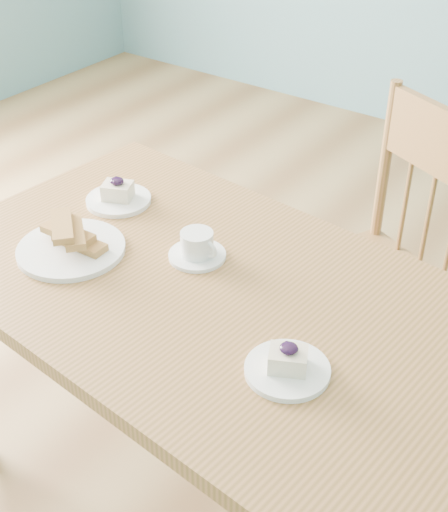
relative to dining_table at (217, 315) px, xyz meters
The scene contains 6 objects.
dining_table is the anchor object (origin of this frame).
dining_chair 0.62m from the dining_table, 76.13° to the left, with size 0.57×0.56×0.96m.
cheesecake_plate_near 0.30m from the dining_table, 26.92° to the right, with size 0.16×0.16×0.07m.
cheesecake_plate_far 0.46m from the dining_table, 160.59° to the left, with size 0.17×0.17×0.07m.
coffee_cup 0.16m from the dining_table, 146.64° to the left, with size 0.13×0.13×0.07m.
biscotti_plate 0.38m from the dining_table, 167.03° to the right, with size 0.25×0.25×0.08m.
Camera 1 is at (0.98, -1.11, 1.66)m, focal length 50.00 mm.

